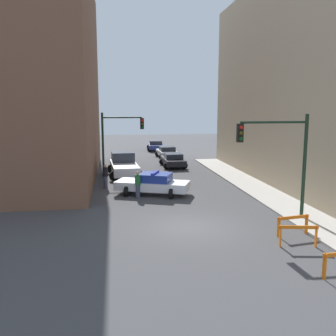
{
  "coord_description": "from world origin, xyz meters",
  "views": [
    {
      "loc": [
        -3.51,
        -16.75,
        5.67
      ],
      "look_at": [
        0.13,
        8.34,
        1.5
      ],
      "focal_mm": 40.0,
      "sensor_mm": 36.0,
      "label": 1
    }
  ],
  "objects_px": {
    "traffic_light_near": "(283,151)",
    "parked_car_near": "(173,160)",
    "police_car": "(153,184)",
    "barrier_mid": "(298,232)",
    "parked_car_mid": "(167,152)",
    "white_truck": "(124,165)",
    "barrier_back": "(293,222)",
    "traffic_light_far": "(116,135)",
    "pedestrian_crossing": "(138,184)",
    "pedestrian_corner": "(105,176)",
    "parked_car_far": "(156,145)"
  },
  "relations": [
    {
      "from": "traffic_light_near",
      "to": "parked_car_near",
      "type": "xyz_separation_m",
      "value": [
        -2.72,
        17.42,
        -2.86
      ]
    },
    {
      "from": "police_car",
      "to": "barrier_mid",
      "type": "relative_size",
      "value": 3.19
    },
    {
      "from": "police_car",
      "to": "parked_car_mid",
      "type": "bearing_deg",
      "value": 10.62
    },
    {
      "from": "white_truck",
      "to": "barrier_back",
      "type": "distance_m",
      "value": 17.07
    },
    {
      "from": "traffic_light_far",
      "to": "pedestrian_crossing",
      "type": "relative_size",
      "value": 3.13
    },
    {
      "from": "parked_car_mid",
      "to": "pedestrian_corner",
      "type": "xyz_separation_m",
      "value": [
        -6.46,
        -14.68,
        0.19
      ]
    },
    {
      "from": "police_car",
      "to": "parked_car_far",
      "type": "distance_m",
      "value": 24.78
    },
    {
      "from": "pedestrian_corner",
      "to": "pedestrian_crossing",
      "type": "bearing_deg",
      "value": 50.63
    },
    {
      "from": "police_car",
      "to": "barrier_back",
      "type": "relative_size",
      "value": 3.18
    },
    {
      "from": "barrier_mid",
      "to": "pedestrian_corner",
      "type": "bearing_deg",
      "value": 122.42
    },
    {
      "from": "police_car",
      "to": "pedestrian_crossing",
      "type": "height_order",
      "value": "pedestrian_crossing"
    },
    {
      "from": "police_car",
      "to": "parked_car_near",
      "type": "xyz_separation_m",
      "value": [
        3.06,
        11.0,
        -0.05
      ]
    },
    {
      "from": "parked_car_mid",
      "to": "barrier_mid",
      "type": "height_order",
      "value": "parked_car_mid"
    },
    {
      "from": "white_truck",
      "to": "barrier_back",
      "type": "relative_size",
      "value": 3.48
    },
    {
      "from": "parked_car_near",
      "to": "police_car",
      "type": "bearing_deg",
      "value": -106.57
    },
    {
      "from": "barrier_mid",
      "to": "police_car",
      "type": "bearing_deg",
      "value": 115.99
    },
    {
      "from": "pedestrian_crossing",
      "to": "barrier_mid",
      "type": "relative_size",
      "value": 1.05
    },
    {
      "from": "traffic_light_far",
      "to": "parked_car_mid",
      "type": "relative_size",
      "value": 1.19
    },
    {
      "from": "police_car",
      "to": "pedestrian_crossing",
      "type": "bearing_deg",
      "value": 143.34
    },
    {
      "from": "traffic_light_far",
      "to": "pedestrian_crossing",
      "type": "xyz_separation_m",
      "value": [
        1.22,
        -7.62,
        -2.54
      ]
    },
    {
      "from": "parked_car_mid",
      "to": "barrier_back",
      "type": "xyz_separation_m",
      "value": [
        1.96,
        -25.95,
        -0.06
      ]
    },
    {
      "from": "parked_car_near",
      "to": "barrier_back",
      "type": "xyz_separation_m",
      "value": [
        2.26,
        -19.72,
        -0.06
      ]
    },
    {
      "from": "pedestrian_crossing",
      "to": "barrier_mid",
      "type": "bearing_deg",
      "value": -2.36
    },
    {
      "from": "parked_car_far",
      "to": "pedestrian_corner",
      "type": "xyz_separation_m",
      "value": [
        -6.02,
        -22.06,
        0.19
      ]
    },
    {
      "from": "parked_car_mid",
      "to": "parked_car_far",
      "type": "height_order",
      "value": "same"
    },
    {
      "from": "white_truck",
      "to": "barrier_back",
      "type": "xyz_separation_m",
      "value": [
        7.01,
        -15.56,
        -0.29
      ]
    },
    {
      "from": "traffic_light_near",
      "to": "barrier_mid",
      "type": "relative_size",
      "value": 3.28
    },
    {
      "from": "parked_car_far",
      "to": "traffic_light_near",
      "type": "bearing_deg",
      "value": -81.07
    },
    {
      "from": "traffic_light_far",
      "to": "parked_car_far",
      "type": "distance_m",
      "value": 18.57
    },
    {
      "from": "police_car",
      "to": "white_truck",
      "type": "distance_m",
      "value": 7.04
    },
    {
      "from": "barrier_back",
      "to": "police_car",
      "type": "bearing_deg",
      "value": 121.38
    },
    {
      "from": "parked_car_mid",
      "to": "barrier_back",
      "type": "distance_m",
      "value": 26.03
    },
    {
      "from": "parked_car_far",
      "to": "barrier_back",
      "type": "relative_size",
      "value": 2.78
    },
    {
      "from": "traffic_light_near",
      "to": "pedestrian_crossing",
      "type": "relative_size",
      "value": 3.13
    },
    {
      "from": "white_truck",
      "to": "parked_car_mid",
      "type": "bearing_deg",
      "value": 60.43
    },
    {
      "from": "barrier_mid",
      "to": "pedestrian_crossing",
      "type": "bearing_deg",
      "value": 122.24
    },
    {
      "from": "traffic_light_far",
      "to": "barrier_mid",
      "type": "bearing_deg",
      "value": -67.23
    },
    {
      "from": "police_car",
      "to": "parked_car_near",
      "type": "bearing_deg",
      "value": 6.09
    },
    {
      "from": "police_car",
      "to": "barrier_back",
      "type": "height_order",
      "value": "police_car"
    },
    {
      "from": "white_truck",
      "to": "parked_car_far",
      "type": "distance_m",
      "value": 18.36
    },
    {
      "from": "police_car",
      "to": "parked_car_mid",
      "type": "distance_m",
      "value": 17.56
    },
    {
      "from": "parked_car_near",
      "to": "parked_car_mid",
      "type": "relative_size",
      "value": 0.99
    },
    {
      "from": "traffic_light_near",
      "to": "barrier_back",
      "type": "xyz_separation_m",
      "value": [
        -0.46,
        -2.3,
        -2.91
      ]
    },
    {
      "from": "parked_car_far",
      "to": "pedestrian_corner",
      "type": "height_order",
      "value": "pedestrian_corner"
    },
    {
      "from": "white_truck",
      "to": "pedestrian_corner",
      "type": "distance_m",
      "value": 4.51
    },
    {
      "from": "parked_car_far",
      "to": "barrier_mid",
      "type": "xyz_separation_m",
      "value": [
        1.97,
        -34.65,
        -0.06
      ]
    },
    {
      "from": "traffic_light_far",
      "to": "parked_car_near",
      "type": "xyz_separation_m",
      "value": [
        5.31,
        4.02,
        -2.72
      ]
    },
    {
      "from": "police_car",
      "to": "barrier_back",
      "type": "bearing_deg",
      "value": -126.98
    },
    {
      "from": "white_truck",
      "to": "pedestrian_corner",
      "type": "relative_size",
      "value": 3.32
    },
    {
      "from": "white_truck",
      "to": "pedestrian_crossing",
      "type": "relative_size",
      "value": 3.32
    }
  ]
}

